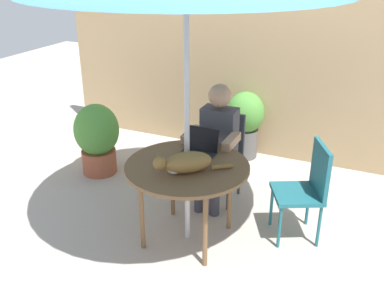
# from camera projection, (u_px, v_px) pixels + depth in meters

# --- Properties ---
(ground_plane) EXTENTS (14.00, 14.00, 0.00)m
(ground_plane) POSITION_uv_depth(u_px,v_px,m) (187.00, 237.00, 3.96)
(ground_plane) COLOR #ADA399
(fence_back) EXTENTS (5.17, 0.08, 1.95)m
(fence_back) POSITION_uv_depth(u_px,v_px,m) (258.00, 77.00, 5.26)
(fence_back) COLOR tan
(fence_back) RESTS_ON ground
(patio_table) EXTENTS (1.05, 1.05, 0.73)m
(patio_table) POSITION_uv_depth(u_px,v_px,m) (187.00, 171.00, 3.69)
(patio_table) COLOR brown
(patio_table) RESTS_ON ground
(chair_occupied) EXTENTS (0.40, 0.40, 0.89)m
(chair_occupied) POSITION_uv_depth(u_px,v_px,m) (222.00, 149.00, 4.44)
(chair_occupied) COLOR #33383F
(chair_occupied) RESTS_ON ground
(chair_empty) EXTENTS (0.54, 0.54, 0.89)m
(chair_empty) POSITION_uv_depth(u_px,v_px,m) (308.00, 184.00, 3.78)
(chair_empty) COLOR #1E606B
(chair_empty) RESTS_ON ground
(person_seated) EXTENTS (0.48, 0.48, 1.23)m
(person_seated) POSITION_uv_depth(u_px,v_px,m) (217.00, 140.00, 4.24)
(person_seated) COLOR #3F3F47
(person_seated) RESTS_ON ground
(laptop) EXTENTS (0.30, 0.26, 0.21)m
(laptop) POSITION_uv_depth(u_px,v_px,m) (200.00, 146.00, 3.85)
(laptop) COLOR black
(laptop) RESTS_ON patio_table
(cat) EXTENTS (0.55, 0.42, 0.17)m
(cat) POSITION_uv_depth(u_px,v_px,m) (185.00, 163.00, 3.51)
(cat) COLOR olive
(cat) RESTS_ON patio_table
(potted_plant_near_fence) EXTENTS (0.46, 0.46, 0.83)m
(potted_plant_near_fence) POSITION_uv_depth(u_px,v_px,m) (245.00, 121.00, 5.33)
(potted_plant_near_fence) COLOR #595654
(potted_plant_near_fence) RESTS_ON ground
(potted_plant_by_chair) EXTENTS (0.50, 0.50, 0.82)m
(potted_plant_by_chair) POSITION_uv_depth(u_px,v_px,m) (97.00, 137.00, 4.95)
(potted_plant_by_chair) COLOR #9E5138
(potted_plant_by_chair) RESTS_ON ground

